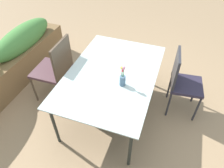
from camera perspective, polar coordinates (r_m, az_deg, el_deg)
ground_plane at (r=2.99m, az=0.66°, el=-8.08°), size 12.00×12.00×0.00m
dining_table at (r=2.56m, az=-0.00°, el=2.47°), size 1.61×1.09×0.70m
chair_far_side at (r=2.96m, az=-15.57°, el=4.59°), size 0.49×0.49×0.99m
chair_near_right at (r=2.84m, az=19.08°, el=1.02°), size 0.45×0.45×0.94m
flower_vase at (r=2.31m, az=3.00°, el=1.71°), size 0.07×0.07×0.28m
planter_box at (r=3.49m, az=-28.91°, el=2.95°), size 2.94×0.41×0.80m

